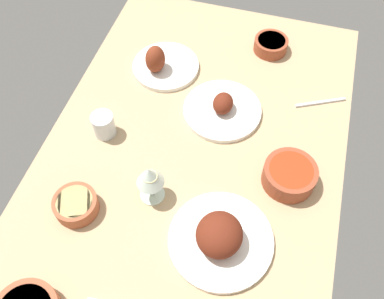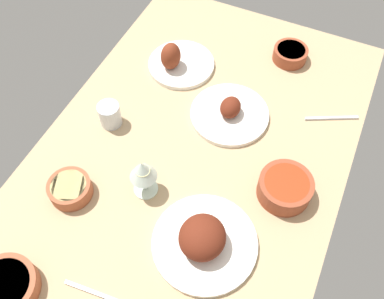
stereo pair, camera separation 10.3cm
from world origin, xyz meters
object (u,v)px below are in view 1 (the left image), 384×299
bowl_potatoes (271,44)px  plate_far_side (222,109)px  bowl_pasta (76,205)px  wine_glass (150,177)px  plate_near_viewer (220,237)px  water_tumbler (103,126)px  spoon_loose (320,102)px  bowl_sauce (289,175)px  plate_center_main (162,64)px

bowl_potatoes → plate_far_side: bearing=-16.5°
bowl_pasta → wine_glass: (-9.90, 18.60, 7.31)cm
plate_far_side → bowl_potatoes: plate_far_side is taller
plate_far_side → plate_near_viewer: 44.39cm
bowl_potatoes → plate_near_viewer: bearing=0.1°
plate_far_side → wine_glass: 37.65cm
bowl_potatoes → wine_glass: 71.30cm
water_tumbler → spoon_loose: bearing=116.1°
spoon_loose → wine_glass: bearing=-158.1°
bowl_sauce → bowl_pasta: size_ratio=1.25×
plate_near_viewer → spoon_loose: plate_near_viewer is taller
plate_center_main → plate_far_side: bearing=62.8°
water_tumbler → bowl_potatoes: bearing=140.1°
plate_center_main → plate_near_viewer: bearing=31.6°
bowl_pasta → plate_far_side: bearing=145.8°
water_tumbler → plate_far_side: bearing=119.1°
bowl_pasta → bowl_potatoes: (-77.48, 40.12, -0.05)cm
bowl_pasta → water_tumbler: size_ratio=1.55×
plate_near_viewer → plate_far_side: bearing=-167.2°
wine_glass → spoon_loose: (-47.33, 41.96, -9.53)cm
plate_center_main → spoon_loose: 54.78cm
plate_center_main → bowl_sauce: 58.59cm
wine_glass → plate_near_viewer: bearing=68.6°
bowl_pasta → wine_glass: size_ratio=0.87×
plate_center_main → wine_glass: bearing=15.1°
plate_near_viewer → water_tumbler: bearing=-120.0°
bowl_sauce → plate_near_viewer: bearing=-31.5°
plate_far_side → bowl_sauce: (19.67, 24.30, 1.84)cm
bowl_pasta → spoon_loose: bowl_pasta is taller
plate_near_viewer → bowl_sauce: (-23.57, 14.46, -0.03)cm
plate_far_side → bowl_sauce: plate_far_side is taller
plate_center_main → plate_far_side: 27.66cm
plate_center_main → plate_far_side: plate_center_main is taller
bowl_sauce → bowl_pasta: (25.00, -54.70, -0.84)cm
plate_far_side → plate_near_viewer: (43.24, 9.85, 1.87)cm
spoon_loose → bowl_sauce: bearing=-126.8°
wine_glass → bowl_pasta: bearing=-62.0°
bowl_pasta → spoon_loose: size_ratio=0.71×
bowl_sauce → bowl_potatoes: bowl_sauce is taller
bowl_potatoes → wine_glass: wine_glass is taller
plate_center_main → plate_near_viewer: plate_center_main is taller
water_tumbler → spoon_loose: 70.54cm
bowl_pasta → wine_glass: wine_glass is taller
plate_far_side → wine_glass: wine_glass is taller
plate_near_viewer → bowl_pasta: (1.43, -40.24, -0.87)cm
bowl_sauce → water_tumbler: bearing=-91.3°
plate_center_main → plate_far_side: (12.64, 24.57, -1.15)cm
plate_center_main → wine_glass: wine_glass is taller
wine_glass → water_tumbler: 27.54cm
plate_center_main → bowl_potatoes: bearing=120.5°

